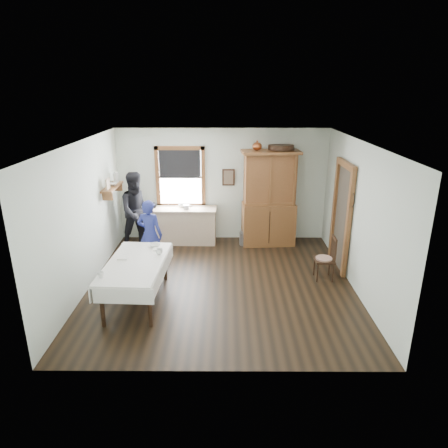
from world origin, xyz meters
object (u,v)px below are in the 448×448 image
object	(u,v)px
china_hutch	(269,199)
work_counter	(185,225)
pail	(245,238)
figure_dark	(138,214)
dining_table	(137,281)
woman_blue	(150,237)
wicker_basket	(266,241)
spindle_chair	(324,258)

from	to	relation	value
china_hutch	work_counter	bearing A→B (deg)	174.00
pail	figure_dark	size ratio (longest dim) A/B	0.19
work_counter	dining_table	world-z (taller)	work_counter
dining_table	china_hutch	bearing A→B (deg)	46.83
dining_table	pail	distance (m)	3.35
work_counter	pail	distance (m)	1.49
woman_blue	figure_dark	size ratio (longest dim) A/B	0.81
dining_table	figure_dark	distance (m)	2.55
wicker_basket	dining_table	bearing A→B (deg)	-133.33
wicker_basket	woman_blue	distance (m)	2.90
china_hutch	pail	distance (m)	1.11
wicker_basket	woman_blue	bearing A→B (deg)	-152.60
wicker_basket	pail	bearing A→B (deg)	-177.87
china_hutch	spindle_chair	xyz separation A→B (m)	(0.91, -1.87, -0.68)
pail	wicker_basket	bearing A→B (deg)	2.13
pail	figure_dark	world-z (taller)	figure_dark
china_hutch	figure_dark	xyz separation A→B (m)	(-3.03, -0.27, -0.29)
pail	woman_blue	distance (m)	2.46
work_counter	spindle_chair	distance (m)	3.50
spindle_chair	woman_blue	xyz separation A→B (m)	(-3.48, 0.50, 0.24)
spindle_chair	pail	world-z (taller)	spindle_chair
dining_table	woman_blue	distance (m)	1.41
work_counter	pail	xyz separation A→B (m)	(1.45, -0.14, -0.28)
china_hutch	pail	size ratio (longest dim) A/B	7.20
spindle_chair	pail	xyz separation A→B (m)	(-1.46, 1.80, -0.29)
wicker_basket	spindle_chair	bearing A→B (deg)	-62.22
work_counter	dining_table	distance (m)	2.86
dining_table	wicker_basket	world-z (taller)	dining_table
china_hutch	figure_dark	world-z (taller)	china_hutch
china_hutch	woman_blue	world-z (taller)	china_hutch
dining_table	figure_dark	xyz separation A→B (m)	(-0.46, 2.47, 0.46)
china_hutch	dining_table	world-z (taller)	china_hutch
china_hutch	figure_dark	size ratio (longest dim) A/B	1.34
work_counter	wicker_basket	xyz separation A→B (m)	(1.95, -0.12, -0.34)
figure_dark	wicker_basket	bearing A→B (deg)	-22.64
pail	dining_table	bearing A→B (deg)	-127.31
woman_blue	spindle_chair	bearing A→B (deg)	-173.87
china_hutch	wicker_basket	distance (m)	1.03
figure_dark	spindle_chair	bearing A→B (deg)	-48.78
work_counter	pail	size ratio (longest dim) A/B	4.86
dining_table	figure_dark	world-z (taller)	figure_dark
dining_table	wicker_basket	size ratio (longest dim) A/B	5.93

